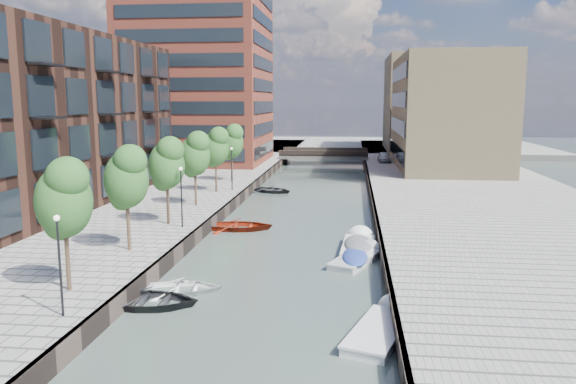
% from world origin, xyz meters
% --- Properties ---
extents(water, '(300.00, 300.00, 0.00)m').
position_xyz_m(water, '(0.00, 40.00, 0.00)').
color(water, '#38473F').
rests_on(water, ground).
extents(quay_right, '(20.00, 140.00, 1.00)m').
position_xyz_m(quay_right, '(16.00, 40.00, 0.50)').
color(quay_right, gray).
rests_on(quay_right, ground).
extents(quay_wall_left, '(0.25, 140.00, 1.00)m').
position_xyz_m(quay_wall_left, '(-6.10, 40.00, 0.50)').
color(quay_wall_left, '#332823').
rests_on(quay_wall_left, ground).
extents(quay_wall_right, '(0.25, 140.00, 1.00)m').
position_xyz_m(quay_wall_right, '(6.10, 40.00, 0.50)').
color(quay_wall_right, '#332823').
rests_on(quay_wall_right, ground).
extents(far_closure, '(80.00, 40.00, 1.00)m').
position_xyz_m(far_closure, '(0.00, 100.00, 0.50)').
color(far_closure, gray).
rests_on(far_closure, ground).
extents(apartment_block, '(8.00, 38.00, 14.00)m').
position_xyz_m(apartment_block, '(-20.00, 30.00, 8.00)').
color(apartment_block, black).
rests_on(apartment_block, quay_left).
extents(tower, '(18.00, 18.00, 30.00)m').
position_xyz_m(tower, '(-17.00, 65.00, 16.00)').
color(tower, '#9C3F2D').
rests_on(tower, quay_left).
extents(tan_block_near, '(12.00, 25.00, 14.00)m').
position_xyz_m(tan_block_near, '(16.00, 62.00, 8.00)').
color(tan_block_near, tan).
rests_on(tan_block_near, quay_right).
extents(tan_block_far, '(12.00, 20.00, 16.00)m').
position_xyz_m(tan_block_far, '(16.00, 88.00, 9.00)').
color(tan_block_far, tan).
rests_on(tan_block_far, quay_right).
extents(bridge, '(13.00, 6.00, 1.30)m').
position_xyz_m(bridge, '(0.00, 72.00, 1.39)').
color(bridge, gray).
rests_on(bridge, ground).
extents(tree_1, '(2.50, 2.50, 5.95)m').
position_xyz_m(tree_1, '(-8.50, 11.00, 5.31)').
color(tree_1, '#382619').
rests_on(tree_1, quay_left).
extents(tree_2, '(2.50, 2.50, 5.95)m').
position_xyz_m(tree_2, '(-8.50, 18.00, 5.31)').
color(tree_2, '#382619').
rests_on(tree_2, quay_left).
extents(tree_3, '(2.50, 2.50, 5.95)m').
position_xyz_m(tree_3, '(-8.50, 25.00, 5.31)').
color(tree_3, '#382619').
rests_on(tree_3, quay_left).
extents(tree_4, '(2.50, 2.50, 5.95)m').
position_xyz_m(tree_4, '(-8.50, 32.00, 5.31)').
color(tree_4, '#382619').
rests_on(tree_4, quay_left).
extents(tree_5, '(2.50, 2.50, 5.95)m').
position_xyz_m(tree_5, '(-8.50, 39.00, 5.31)').
color(tree_5, '#382619').
rests_on(tree_5, quay_left).
extents(tree_6, '(2.50, 2.50, 5.95)m').
position_xyz_m(tree_6, '(-8.50, 46.00, 5.31)').
color(tree_6, '#382619').
rests_on(tree_6, quay_left).
extents(lamp_0, '(0.24, 0.24, 4.12)m').
position_xyz_m(lamp_0, '(-7.20, 8.00, 3.51)').
color(lamp_0, black).
rests_on(lamp_0, quay_left).
extents(lamp_1, '(0.24, 0.24, 4.12)m').
position_xyz_m(lamp_1, '(-7.20, 24.00, 3.51)').
color(lamp_1, black).
rests_on(lamp_1, quay_left).
extents(lamp_2, '(0.24, 0.24, 4.12)m').
position_xyz_m(lamp_2, '(-7.20, 40.00, 3.51)').
color(lamp_2, black).
rests_on(lamp_2, quay_left).
extents(sloop_0, '(5.00, 3.64, 1.02)m').
position_xyz_m(sloop_0, '(-5.22, 11.94, 0.00)').
color(sloop_0, black).
rests_on(sloop_0, ground).
extents(sloop_2, '(5.23, 3.89, 1.04)m').
position_xyz_m(sloop_2, '(-4.07, 27.95, 0.00)').
color(sloop_2, maroon).
rests_on(sloop_2, ground).
extents(sloop_3, '(4.50, 3.54, 0.84)m').
position_xyz_m(sloop_3, '(-4.20, 14.07, 0.00)').
color(sloop_3, white).
rests_on(sloop_3, ground).
extents(sloop_4, '(5.52, 4.85, 0.95)m').
position_xyz_m(sloop_4, '(-4.17, 45.28, 0.00)').
color(sloop_4, '#242427').
rests_on(sloop_4, ground).
extents(motorboat_2, '(3.31, 5.49, 1.73)m').
position_xyz_m(motorboat_2, '(5.62, 10.27, 0.10)').
color(motorboat_2, silver).
rests_on(motorboat_2, ground).
extents(motorboat_3, '(3.40, 5.08, 1.61)m').
position_xyz_m(motorboat_3, '(4.65, 20.44, 0.20)').
color(motorboat_3, '#ADAEAC').
rests_on(motorboat_3, ground).
extents(motorboat_4, '(2.27, 5.75, 1.88)m').
position_xyz_m(motorboat_4, '(4.72, 23.26, 0.23)').
color(motorboat_4, silver).
rests_on(motorboat_4, ground).
extents(car, '(1.88, 4.27, 1.43)m').
position_xyz_m(car, '(8.67, 66.88, 1.71)').
color(car, '#A6A8AA').
rests_on(car, quay_right).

